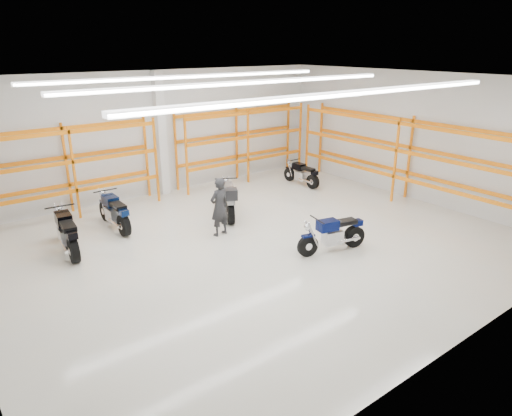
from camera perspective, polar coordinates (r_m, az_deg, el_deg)
ground at (r=13.05m, az=0.17°, el=-4.39°), size 14.00×14.00×0.00m
room_shell at (r=12.10m, az=0.11°, el=9.98°), size 14.02×12.02×4.51m
motorcycle_main at (r=12.57m, az=9.82°, el=-3.28°), size 2.07×0.82×1.03m
motorcycle_back_a at (r=13.29m, az=-22.54°, el=-3.01°), size 0.77×2.34×1.15m
motorcycle_back_b at (r=14.50m, az=-17.26°, el=-0.60°), size 0.74×2.23×1.10m
motorcycle_back_c at (r=14.78m, az=-3.45°, el=0.98°), size 1.33×2.21×1.22m
motorcycle_back_d at (r=18.33m, az=5.82°, el=4.19°), size 0.64×1.93×0.95m
standing_man at (r=13.33m, az=-4.61°, el=0.14°), size 0.70×0.51×1.75m
structural_column at (r=17.18m, az=-11.81°, el=9.01°), size 0.32×0.32×4.50m
pallet_racking_back_left at (r=15.83m, az=-22.29°, el=5.32°), size 5.67×0.87×3.00m
pallet_racking_back_right at (r=18.67m, az=-1.73°, el=8.80°), size 5.67×0.87×3.00m
pallet_racking_side at (r=17.02m, az=17.95°, el=6.86°), size 0.87×9.07×3.00m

